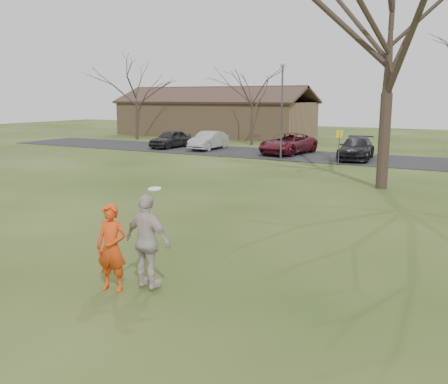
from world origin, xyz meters
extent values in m
plane|color=#1E380F|center=(0.00, 0.00, 0.00)|extent=(120.00, 120.00, 0.00)
cube|color=black|center=(0.00, 25.00, 0.02)|extent=(62.00, 6.50, 0.04)
imported|color=red|center=(-0.50, 0.03, 0.93)|extent=(0.76, 0.58, 1.87)
imported|color=#232325|center=(-16.54, 24.94, 0.74)|extent=(1.78, 4.15, 1.40)
imported|color=#9E9DA3|center=(-13.16, 25.24, 0.74)|extent=(1.64, 4.28, 1.39)
imported|color=maroon|center=(-6.68, 25.46, 0.77)|extent=(3.07, 5.52, 1.46)
imported|color=black|center=(-1.61, 24.67, 0.75)|extent=(2.59, 5.10, 1.42)
imported|color=#C0AFAD|center=(0.22, 0.33, 1.10)|extent=(1.20, 0.58, 1.99)
cylinder|color=white|center=(0.38, 0.40, 2.21)|extent=(0.27, 0.27, 0.04)
cube|color=#8C6D4C|center=(-20.00, 38.00, 1.75)|extent=(20.00, 8.00, 3.50)
cube|color=#33231C|center=(-20.00, 35.95, 4.25)|extent=(20.60, 4.40, 1.78)
cube|color=#33231C|center=(-20.00, 40.05, 4.25)|extent=(20.60, 4.40, 1.78)
cube|color=#38281E|center=(-20.00, 38.00, 4.95)|extent=(20.60, 0.45, 0.20)
cylinder|color=#47474C|center=(-6.00, 22.50, 3.00)|extent=(0.12, 0.12, 6.00)
sphere|color=beige|center=(-6.00, 22.50, 6.10)|extent=(0.34, 0.34, 0.34)
cylinder|color=#47474C|center=(-2.00, 22.00, 1.00)|extent=(0.06, 0.06, 2.00)
cube|color=yellow|center=(-2.00, 22.00, 1.85)|extent=(0.35, 0.35, 0.45)
camera|label=1|loc=(6.39, -7.51, 4.05)|focal=39.49mm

